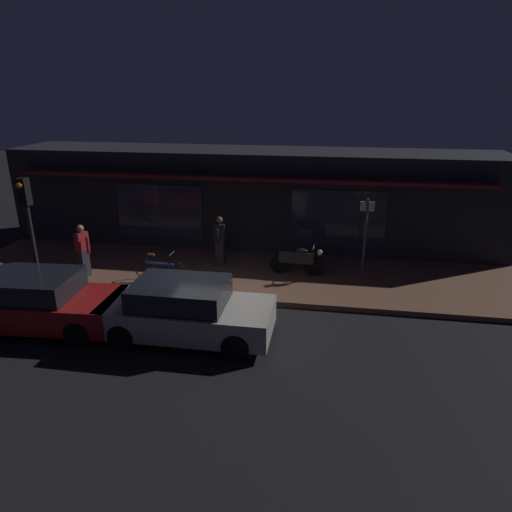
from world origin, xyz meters
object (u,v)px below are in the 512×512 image
object	(u,v)px
person_photographer	(83,250)
motorcycle	(298,259)
traffic_light_pole	(29,221)
parked_car_far	(185,311)
parked_car_near	(37,301)
bicycle_parked	(160,269)
sign_post	(365,231)
person_bystander	(220,240)

from	to	relation	value
person_photographer	motorcycle	bearing A→B (deg)	10.76
person_photographer	traffic_light_pole	bearing A→B (deg)	-96.26
motorcycle	person_photographer	bearing A→B (deg)	-169.24
person_photographer	parked_car_far	world-z (taller)	person_photographer
motorcycle	person_photographer	world-z (taller)	person_photographer
parked_car_far	parked_car_near	bearing A→B (deg)	-178.09
motorcycle	bicycle_parked	size ratio (longest dim) A/B	1.03
motorcycle	sign_post	distance (m)	2.30
motorcycle	sign_post	bearing A→B (deg)	15.48
parked_car_far	person_photographer	bearing A→B (deg)	145.65
bicycle_parked	traffic_light_pole	size ratio (longest dim) A/B	0.46
motorcycle	parked_car_far	distance (m)	4.75
parked_car_far	sign_post	bearing A→B (deg)	46.62
parked_car_far	person_bystander	bearing A→B (deg)	92.94
motorcycle	person_bystander	world-z (taller)	person_bystander
sign_post	traffic_light_pole	size ratio (longest dim) A/B	0.67
sign_post	parked_car_near	distance (m)	9.57
sign_post	parked_car_near	world-z (taller)	sign_post
person_bystander	sign_post	xyz separation A→B (m)	(4.65, 0.19, 0.48)
bicycle_parked	parked_car_far	world-z (taller)	parked_car_far
bicycle_parked	parked_car_far	xyz separation A→B (m)	(1.76, -2.92, 0.20)
person_bystander	bicycle_parked	bearing A→B (deg)	-134.01
traffic_light_pole	motorcycle	bearing A→B (deg)	25.42
person_photographer	person_bystander	world-z (taller)	same
bicycle_parked	traffic_light_pole	xyz separation A→B (m)	(-2.65, -2.02, 1.97)
traffic_light_pole	bicycle_parked	bearing A→B (deg)	37.36
sign_post	parked_car_near	size ratio (longest dim) A/B	0.57
motorcycle	person_photographer	size ratio (longest dim) A/B	1.02
bicycle_parked	sign_post	xyz separation A→B (m)	(6.18, 1.76, 1.00)
parked_car_near	sign_post	bearing A→B (deg)	30.25
traffic_light_pole	parked_car_far	world-z (taller)	traffic_light_pole
bicycle_parked	sign_post	distance (m)	6.50
bicycle_parked	parked_car_near	distance (m)	3.68
traffic_light_pole	person_bystander	bearing A→B (deg)	40.78
motorcycle	parked_car_near	size ratio (longest dim) A/B	0.41
motorcycle	traffic_light_pole	world-z (taller)	traffic_light_pole
person_bystander	parked_car_near	world-z (taller)	person_bystander
person_bystander	parked_car_near	xyz separation A→B (m)	(-3.59, -4.62, -0.32)
motorcycle	person_photographer	xyz separation A→B (m)	(-6.56, -1.25, 0.38)
traffic_light_pole	parked_car_near	bearing A→B (deg)	-60.03
person_bystander	sign_post	bearing A→B (deg)	2.29
sign_post	parked_car_far	bearing A→B (deg)	-133.38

